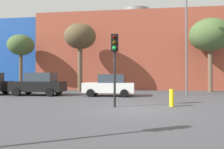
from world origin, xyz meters
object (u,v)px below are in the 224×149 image
object	(u,v)px
parked_car_2	(110,85)
bare_tree_1	(21,46)
bare_tree_0	(210,35)
parked_car_1	(39,84)
bollard_yellow_0	(172,98)
street_lamp	(186,35)
bare_tree_2	(80,37)
traffic_light_island	(115,53)

from	to	relation	value
parked_car_2	bare_tree_1	world-z (taller)	bare_tree_1
bare_tree_0	parked_car_1	bearing A→B (deg)	-158.77
bollard_yellow_0	street_lamp	world-z (taller)	street_lamp
parked_car_1	bare_tree_2	distance (m)	7.35
bare_tree_0	bare_tree_1	bearing A→B (deg)	-179.75
bare_tree_0	bollard_yellow_0	distance (m)	13.86
parked_car_2	bare_tree_1	xyz separation A→B (m)	(-11.07, 5.94, 4.22)
street_lamp	parked_car_1	bearing A→B (deg)	-172.18
bollard_yellow_0	street_lamp	bearing A→B (deg)	72.80
traffic_light_island	street_lamp	distance (m)	9.69
street_lamp	traffic_light_island	bearing A→B (deg)	-123.45
parked_car_2	bare_tree_0	xyz separation A→B (m)	(9.55, 6.03, 4.93)
bare_tree_0	street_lamp	xyz separation A→B (m)	(-3.23, -4.34, -0.71)
traffic_light_island	bare_tree_2	distance (m)	12.75
parked_car_2	bare_tree_0	bearing A→B (deg)	-147.73
traffic_light_island	street_lamp	size ratio (longest dim) A/B	0.41
parked_car_1	bare_tree_2	xyz separation A→B (m)	(2.07, 5.17, 4.80)
parked_car_1	traffic_light_island	xyz separation A→B (m)	(7.10, -6.17, 1.84)
bare_tree_0	bollard_yellow_0	size ratio (longest dim) A/B	8.29
parked_car_2	street_lamp	distance (m)	7.78
parked_car_1	traffic_light_island	size ratio (longest dim) A/B	1.16
traffic_light_island	bare_tree_1	bearing A→B (deg)	-132.79
parked_car_2	bare_tree_1	size ratio (longest dim) A/B	0.64
parked_car_2	bollard_yellow_0	bearing A→B (deg)	126.44
bollard_yellow_0	street_lamp	size ratio (longest dim) A/B	0.10
parked_car_2	bare_tree_2	world-z (taller)	bare_tree_2
bare_tree_0	bare_tree_2	distance (m)	13.48
traffic_light_island	bare_tree_1	size ratio (longest dim) A/B	0.59
parked_car_1	street_lamp	bearing A→B (deg)	-172.18
bare_tree_0	traffic_light_island	bearing A→B (deg)	-124.63
traffic_light_island	parked_car_2	bearing A→B (deg)	-167.64
bare_tree_2	bare_tree_1	bearing A→B (deg)	173.88
bare_tree_2	bollard_yellow_0	bearing A→B (deg)	-53.26
bollard_yellow_0	parked_car_2	bearing A→B (deg)	126.44
bollard_yellow_0	bare_tree_2	bearing A→B (deg)	126.74
bare_tree_2	bare_tree_0	bearing A→B (deg)	3.65
parked_car_2	bare_tree_2	xyz separation A→B (m)	(-3.91, 5.17, 4.87)
parked_car_1	parked_car_2	xyz separation A→B (m)	(5.97, 0.00, -0.07)
bare_tree_0	bare_tree_2	size ratio (longest dim) A/B	1.04
parked_car_2	traffic_light_island	bearing A→B (deg)	100.36
parked_car_1	bollard_yellow_0	distance (m)	11.49
bollard_yellow_0	bare_tree_1	bearing A→B (deg)	142.88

